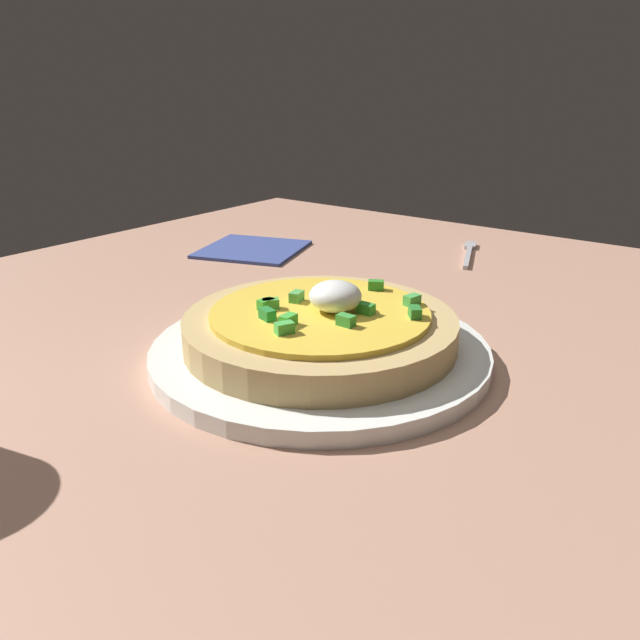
# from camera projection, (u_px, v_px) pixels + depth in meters

# --- Properties ---
(dining_table) EXTENTS (1.13, 0.80, 0.03)m
(dining_table) POSITION_uv_depth(u_px,v_px,m) (202.00, 363.00, 0.53)
(dining_table) COLOR tan
(dining_table) RESTS_ON ground
(plate) EXTENTS (0.26, 0.26, 0.01)m
(plate) POSITION_uv_depth(u_px,v_px,m) (320.00, 351.00, 0.49)
(plate) COLOR white
(plate) RESTS_ON dining_table
(pizza) EXTENTS (0.21, 0.21, 0.05)m
(pizza) POSITION_uv_depth(u_px,v_px,m) (321.00, 327.00, 0.49)
(pizza) COLOR tan
(pizza) RESTS_ON plate
(fork) EXTENTS (0.12, 0.05, 0.01)m
(fork) POSITION_uv_depth(u_px,v_px,m) (469.00, 252.00, 0.79)
(fork) COLOR #B7B7BC
(fork) RESTS_ON dining_table
(napkin) EXTENTS (0.15, 0.15, 0.00)m
(napkin) POSITION_uv_depth(u_px,v_px,m) (253.00, 249.00, 0.81)
(napkin) COLOR #374689
(napkin) RESTS_ON dining_table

